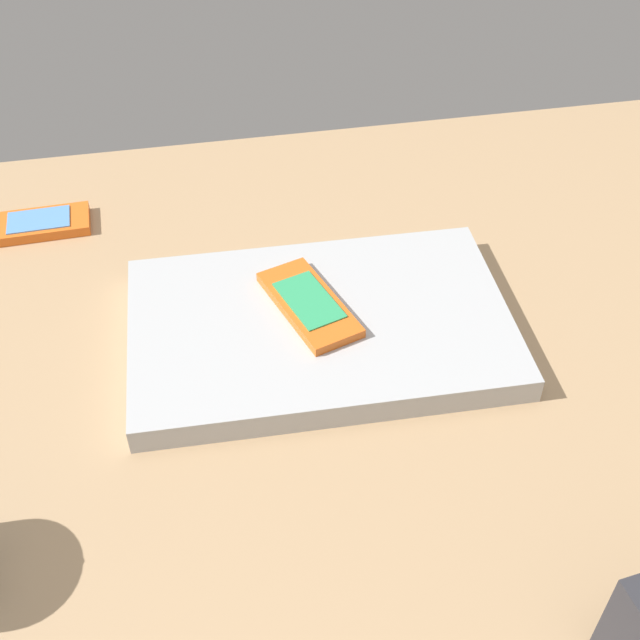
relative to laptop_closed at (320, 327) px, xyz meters
The scene contains 4 objects.
desk_surface 6.33cm from the laptop_closed, 126.38° to the right, with size 120.00×80.00×3.00cm, color tan.
laptop_closed is the anchor object (origin of this frame).
cell_phone_on_laptop 2.25cm from the laptop_closed, 119.42° to the left, with size 8.15×12.28×1.00cm.
cell_phone_on_desk 33.34cm from the laptop_closed, 140.12° to the left, with size 10.33×5.27×1.20cm.
Camera 1 is at (-6.49, -47.13, 54.03)cm, focal length 45.88 mm.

